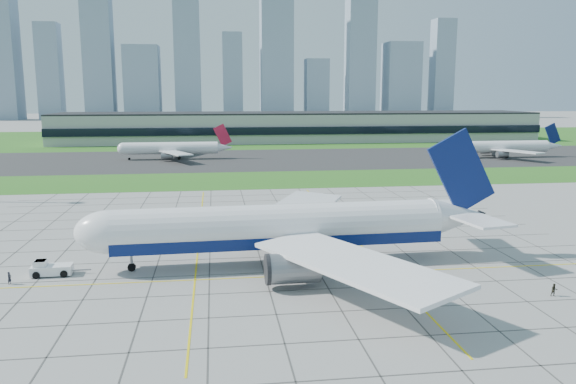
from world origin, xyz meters
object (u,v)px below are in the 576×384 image
Objects in this scene: pushback_tug at (50,269)px; airliner at (283,228)px; distant_jet_1 at (173,148)px; distant_jet_2 at (498,147)px; crew_far at (554,290)px; crew_near at (9,278)px.

airliner is at bearing 0.03° from pushback_tug.
distant_jet_1 is 132.31m from distant_jet_2.
pushback_tug is 0.17× the size of distant_jet_2.
distant_jet_2 is at bearing 41.75° from pushback_tug.
distant_jet_1 is at bearing 120.93° from crew_far.
distant_jet_2 is (139.35, 134.53, 3.47)m from pushback_tug.
crew_near is (-4.42, -3.37, -0.13)m from pushback_tug.
distant_jet_2 reaches higher than pushback_tug.
pushback_tug is 4.64× the size of crew_near.
airliner is at bearing 161.14° from crew_far.
pushback_tug is 5.56m from crew_near.
crew_far is 0.04× the size of distant_jet_1.
pushback_tug is 145.99m from distant_jet_1.
distant_jet_2 is at bearing -4.87° from distant_jet_1.
distant_jet_1 is at bearing 84.80° from pushback_tug.
crew_far is at bearing -31.92° from airliner.
pushback_tug is (-34.17, -1.36, -4.62)m from airliner.
crew_near is 0.04× the size of distant_jet_2.
distant_jet_2 is (105.18, 133.17, -1.15)m from airliner.
airliner is at bearing -64.54° from crew_near.
distant_jet_1 is 0.85× the size of distant_jet_2.
crew_near is at bearing -144.97° from pushback_tug.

